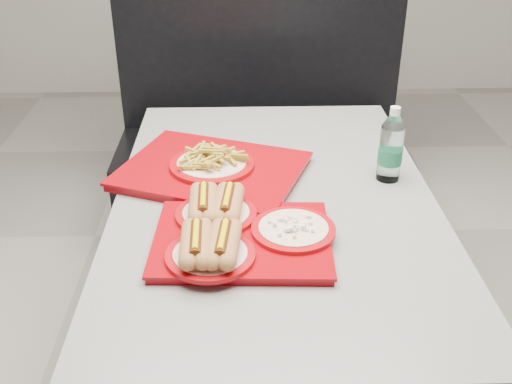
{
  "coord_description": "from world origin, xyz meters",
  "views": [
    {
      "loc": [
        -0.1,
        -1.47,
        1.59
      ],
      "look_at": [
        -0.06,
        -0.12,
        0.83
      ],
      "focal_mm": 42.0,
      "sensor_mm": 36.0,
      "label": 1
    }
  ],
  "objects_px": {
    "booth_bench": "(260,146)",
    "tray_near": "(235,232)",
    "tray_far": "(212,167)",
    "diner_table": "(274,245)",
    "water_bottle": "(391,149)"
  },
  "relations": [
    {
      "from": "diner_table",
      "to": "booth_bench",
      "type": "distance_m",
      "value": 1.11
    },
    {
      "from": "diner_table",
      "to": "tray_near",
      "type": "relative_size",
      "value": 3.11
    },
    {
      "from": "diner_table",
      "to": "tray_far",
      "type": "bearing_deg",
      "value": 143.59
    },
    {
      "from": "booth_bench",
      "to": "water_bottle",
      "type": "xyz_separation_m",
      "value": [
        0.34,
        -0.99,
        0.45
      ]
    },
    {
      "from": "water_bottle",
      "to": "tray_near",
      "type": "bearing_deg",
      "value": -143.84
    },
    {
      "from": "tray_near",
      "to": "tray_far",
      "type": "height_order",
      "value": "tray_far"
    },
    {
      "from": "tray_near",
      "to": "booth_bench",
      "type": "bearing_deg",
      "value": 85.13
    },
    {
      "from": "booth_bench",
      "to": "water_bottle",
      "type": "relative_size",
      "value": 5.96
    },
    {
      "from": "diner_table",
      "to": "water_bottle",
      "type": "bearing_deg",
      "value": 16.18
    },
    {
      "from": "booth_bench",
      "to": "tray_near",
      "type": "distance_m",
      "value": 1.39
    },
    {
      "from": "tray_near",
      "to": "water_bottle",
      "type": "distance_m",
      "value": 0.57
    },
    {
      "from": "diner_table",
      "to": "booth_bench",
      "type": "xyz_separation_m",
      "value": [
        0.0,
        1.09,
        -0.18
      ]
    },
    {
      "from": "tray_near",
      "to": "tray_far",
      "type": "distance_m",
      "value": 0.37
    },
    {
      "from": "booth_bench",
      "to": "tray_near",
      "type": "relative_size",
      "value": 2.95
    },
    {
      "from": "booth_bench",
      "to": "diner_table",
      "type": "bearing_deg",
      "value": -90.0
    }
  ]
}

